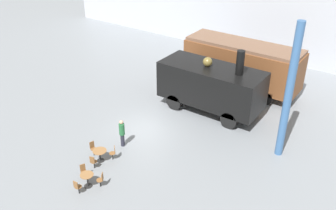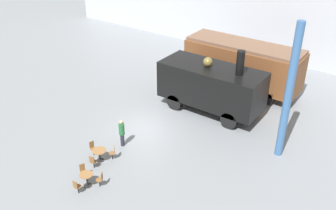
{
  "view_description": "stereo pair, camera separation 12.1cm",
  "coord_description": "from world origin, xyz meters",
  "px_view_note": "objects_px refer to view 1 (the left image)",
  "views": [
    {
      "loc": [
        12.88,
        -16.11,
        13.33
      ],
      "look_at": [
        0.94,
        1.0,
        1.6
      ],
      "focal_mm": 40.0,
      "sensor_mm": 36.0,
      "label": 1
    },
    {
      "loc": [
        12.98,
        -16.04,
        13.33
      ],
      "look_at": [
        0.94,
        1.0,
        1.6
      ],
      "focal_mm": 40.0,
      "sensor_mm": 36.0,
      "label": 2
    }
  ],
  "objects_px": {
    "steam_locomotive": "(211,85)",
    "cafe_chair_0": "(83,171)",
    "passenger_coach_wooden": "(242,63)",
    "cafe_table_near": "(87,178)",
    "visitor_person": "(122,132)",
    "cafe_table_mid": "(100,153)"
  },
  "relations": [
    {
      "from": "steam_locomotive",
      "to": "cafe_chair_0",
      "type": "distance_m",
      "value": 10.54
    },
    {
      "from": "passenger_coach_wooden",
      "to": "cafe_chair_0",
      "type": "height_order",
      "value": "passenger_coach_wooden"
    },
    {
      "from": "cafe_table_near",
      "to": "visitor_person",
      "type": "distance_m",
      "value": 3.94
    },
    {
      "from": "cafe_table_near",
      "to": "cafe_table_mid",
      "type": "height_order",
      "value": "cafe_table_near"
    },
    {
      "from": "visitor_person",
      "to": "cafe_chair_0",
      "type": "bearing_deg",
      "value": -85.61
    },
    {
      "from": "cafe_table_near",
      "to": "cafe_table_mid",
      "type": "xyz_separation_m",
      "value": [
        -0.98,
        1.94,
        -0.01
      ]
    },
    {
      "from": "cafe_table_near",
      "to": "cafe_chair_0",
      "type": "relative_size",
      "value": 0.88
    },
    {
      "from": "cafe_table_near",
      "to": "cafe_chair_0",
      "type": "distance_m",
      "value": 0.72
    },
    {
      "from": "cafe_table_near",
      "to": "visitor_person",
      "type": "relative_size",
      "value": 0.43
    },
    {
      "from": "cafe_table_mid",
      "to": "cafe_table_near",
      "type": "bearing_deg",
      "value": -63.3
    },
    {
      "from": "steam_locomotive",
      "to": "cafe_table_near",
      "type": "height_order",
      "value": "steam_locomotive"
    },
    {
      "from": "steam_locomotive",
      "to": "visitor_person",
      "type": "relative_size",
      "value": 3.98
    },
    {
      "from": "visitor_person",
      "to": "cafe_table_near",
      "type": "bearing_deg",
      "value": -76.65
    },
    {
      "from": "steam_locomotive",
      "to": "passenger_coach_wooden",
      "type": "bearing_deg",
      "value": 86.95
    },
    {
      "from": "cafe_chair_0",
      "to": "visitor_person",
      "type": "bearing_deg",
      "value": 122.45
    },
    {
      "from": "passenger_coach_wooden",
      "to": "steam_locomotive",
      "type": "relative_size",
      "value": 1.24
    },
    {
      "from": "steam_locomotive",
      "to": "cafe_chair_0",
      "type": "height_order",
      "value": "steam_locomotive"
    },
    {
      "from": "passenger_coach_wooden",
      "to": "cafe_table_mid",
      "type": "xyz_separation_m",
      "value": [
        -2.53,
        -13.06,
        -1.63
      ]
    },
    {
      "from": "cafe_table_near",
      "to": "cafe_chair_0",
      "type": "bearing_deg",
      "value": 151.94
    },
    {
      "from": "cafe_table_mid",
      "to": "cafe_chair_0",
      "type": "distance_m",
      "value": 1.64
    },
    {
      "from": "cafe_table_mid",
      "to": "cafe_chair_0",
      "type": "relative_size",
      "value": 0.92
    },
    {
      "from": "cafe_table_near",
      "to": "steam_locomotive",
      "type": "bearing_deg",
      "value": 82.89
    }
  ]
}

